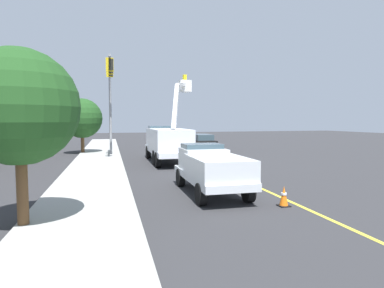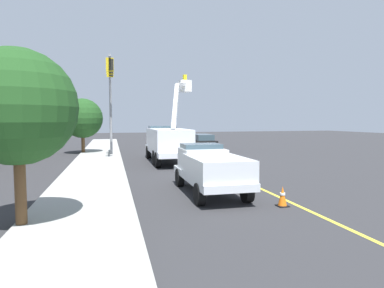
% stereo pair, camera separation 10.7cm
% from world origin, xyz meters
% --- Properties ---
extents(ground, '(120.00, 120.00, 0.00)m').
position_xyz_m(ground, '(0.00, 0.00, 0.00)').
color(ground, '#2D2D30').
extents(sidewalk_far_side, '(60.10, 6.50, 0.12)m').
position_xyz_m(sidewalk_far_side, '(0.37, 7.70, 0.06)').
color(sidewalk_far_side, '#9E9E99').
rests_on(sidewalk_far_side, ground).
extents(lane_centre_stripe, '(49.95, 2.58, 0.01)m').
position_xyz_m(lane_centre_stripe, '(0.00, 0.00, 0.00)').
color(lane_centre_stripe, yellow).
rests_on(lane_centre_stripe, ground).
extents(utility_bucket_truck, '(8.31, 3.59, 6.75)m').
position_xyz_m(utility_bucket_truck, '(0.28, 2.54, 1.61)').
color(utility_bucket_truck, white).
rests_on(utility_bucket_truck, ground).
extents(service_pickup_truck, '(5.70, 2.41, 2.06)m').
position_xyz_m(service_pickup_truck, '(-10.97, 3.12, 1.12)').
color(service_pickup_truck, silver).
rests_on(service_pickup_truck, ground).
extents(passing_minivan, '(4.89, 2.14, 1.69)m').
position_xyz_m(passing_minivan, '(8.42, -2.91, 0.97)').
color(passing_minivan, black).
rests_on(passing_minivan, ground).
extents(traffic_cone_leading, '(0.40, 0.40, 0.75)m').
position_xyz_m(traffic_cone_leading, '(-13.72, 1.27, 0.37)').
color(traffic_cone_leading, black).
rests_on(traffic_cone_leading, ground).
extents(traffic_cone_mid_front, '(0.40, 0.40, 0.88)m').
position_xyz_m(traffic_cone_mid_front, '(4.59, 0.45, 0.44)').
color(traffic_cone_mid_front, black).
rests_on(traffic_cone_mid_front, ground).
extents(traffic_signal_mast, '(5.91, 0.73, 8.83)m').
position_xyz_m(traffic_signal_mast, '(4.51, 6.48, 6.05)').
color(traffic_signal_mast, gray).
rests_on(traffic_signal_mast, ground).
extents(street_tree_left, '(3.37, 3.37, 5.24)m').
position_xyz_m(street_tree_left, '(-13.71, 9.97, 3.54)').
color(street_tree_left, brown).
rests_on(street_tree_left, ground).
extents(street_tree_right, '(3.73, 3.73, 5.20)m').
position_xyz_m(street_tree_right, '(8.58, 8.90, 3.33)').
color(street_tree_right, brown).
rests_on(street_tree_right, ground).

